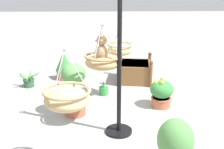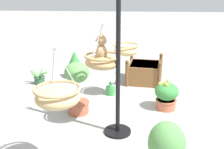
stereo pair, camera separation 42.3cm
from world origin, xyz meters
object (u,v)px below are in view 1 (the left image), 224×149
(potted_plant_bushy_green, at_px, (64,65))
(potted_plant_broad_leaf, at_px, (161,93))
(potted_plant_flowering_red, at_px, (29,81))
(potted_plant_conical_shrub, at_px, (175,145))
(hanging_basket_with_teddy, at_px, (103,61))
(hanging_basket_left_high, at_px, (67,98))
(display_pole_central, at_px, (119,85))
(wooden_planter_box, at_px, (135,71))
(potted_plant_fern_front, at_px, (74,86))
(hanging_basket_right_low, at_px, (120,49))
(watering_can, at_px, (104,90))
(teddy_bear, at_px, (101,49))

(potted_plant_bushy_green, bearing_deg, potted_plant_broad_leaf, -129.02)
(potted_plant_flowering_red, height_order, potted_plant_conical_shrub, potted_plant_conical_shrub)
(potted_plant_flowering_red, distance_m, potted_plant_bushy_green, 0.96)
(hanging_basket_with_teddy, relative_size, hanging_basket_left_high, 0.96)
(display_pole_central, bearing_deg, wooden_planter_box, -12.11)
(hanging_basket_with_teddy, height_order, potted_plant_conical_shrub, hanging_basket_with_teddy)
(potted_plant_bushy_green, bearing_deg, potted_plant_fern_front, -167.05)
(wooden_planter_box, distance_m, potted_plant_fern_front, 2.27)
(potted_plant_fern_front, bearing_deg, potted_plant_flowering_red, 39.77)
(hanging_basket_right_low, distance_m, potted_plant_conical_shrub, 2.61)
(potted_plant_conical_shrub, relative_size, watering_can, 2.17)
(potted_plant_fern_front, distance_m, potted_plant_flowering_red, 1.97)
(hanging_basket_with_teddy, bearing_deg, teddy_bear, 90.00)
(teddy_bear, relative_size, potted_plant_bushy_green, 0.61)
(wooden_planter_box, relative_size, potted_plant_fern_front, 1.01)
(hanging_basket_with_teddy, distance_m, wooden_planter_box, 2.63)
(hanging_basket_with_teddy, bearing_deg, watering_can, -0.23)
(wooden_planter_box, xyz_separation_m, potted_plant_bushy_green, (0.20, 1.78, 0.10))
(hanging_basket_right_low, distance_m, potted_plant_fern_front, 1.28)
(potted_plant_fern_front, height_order, potted_plant_broad_leaf, potted_plant_fern_front)
(teddy_bear, xyz_separation_m, potted_plant_fern_front, (0.52, 0.51, -0.81))
(potted_plant_bushy_green, bearing_deg, display_pole_central, -155.17)
(potted_plant_conical_shrub, bearing_deg, teddy_bear, 38.15)
(hanging_basket_left_high, bearing_deg, hanging_basket_right_low, -17.23)
(wooden_planter_box, height_order, potted_plant_conical_shrub, potted_plant_conical_shrub)
(potted_plant_fern_front, relative_size, watering_can, 2.83)
(potted_plant_fern_front, height_order, watering_can, potted_plant_fern_front)
(potted_plant_bushy_green, distance_m, potted_plant_conical_shrub, 4.17)
(potted_plant_broad_leaf, bearing_deg, teddy_bear, 124.86)
(hanging_basket_with_teddy, relative_size, potted_plant_bushy_green, 1.01)
(hanging_basket_right_low, xyz_separation_m, potted_plant_bushy_green, (1.24, 1.34, -0.71))
(hanging_basket_left_high, relative_size, watering_can, 2.10)
(potted_plant_flowering_red, xyz_separation_m, watering_can, (-0.54, -1.77, -0.04))
(potted_plant_broad_leaf, height_order, watering_can, potted_plant_broad_leaf)
(wooden_planter_box, xyz_separation_m, watering_can, (-0.88, 0.78, -0.15))
(potted_plant_conical_shrub, bearing_deg, watering_can, 18.76)
(watering_can, bearing_deg, hanging_basket_right_low, -115.16)
(hanging_basket_right_low, relative_size, potted_plant_broad_leaf, 1.04)
(potted_plant_conical_shrub, bearing_deg, potted_plant_flowering_red, 40.01)
(potted_plant_broad_leaf, distance_m, watering_can, 1.32)
(potted_plant_bushy_green, relative_size, potted_plant_conical_shrub, 0.92)
(teddy_bear, relative_size, hanging_basket_left_high, 0.58)
(hanging_basket_right_low, bearing_deg, potted_plant_bushy_green, 47.19)
(potted_plant_bushy_green, distance_m, watering_can, 1.49)
(potted_plant_conical_shrub, height_order, watering_can, potted_plant_conical_shrub)
(hanging_basket_left_high, relative_size, hanging_basket_right_low, 1.23)
(hanging_basket_with_teddy, distance_m, potted_plant_conical_shrub, 1.67)
(hanging_basket_left_high, xyz_separation_m, hanging_basket_right_low, (2.46, -0.76, 0.00))
(potted_plant_fern_front, relative_size, potted_plant_broad_leaf, 1.72)
(wooden_planter_box, bearing_deg, hanging_basket_right_low, 157.21)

